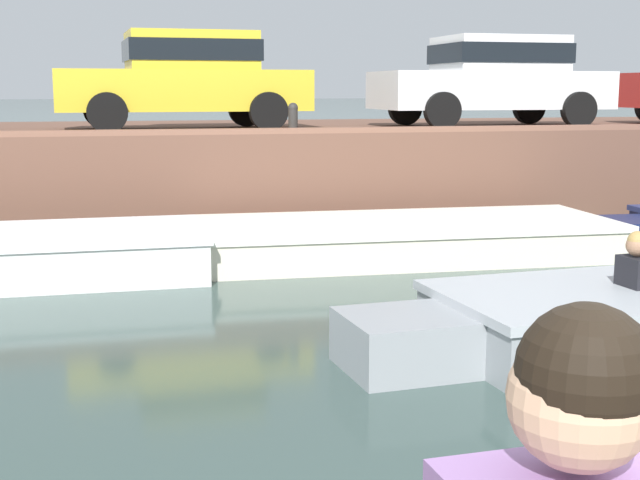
% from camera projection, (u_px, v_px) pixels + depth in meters
% --- Properties ---
extents(ground_plane, '(400.00, 400.00, 0.00)m').
position_uv_depth(ground_plane, '(319.00, 352.00, 7.56)').
color(ground_plane, '#384C47').
extents(far_quay_wall, '(60.00, 6.00, 1.56)m').
position_uv_depth(far_quay_wall, '(204.00, 171.00, 15.71)').
color(far_quay_wall, brown).
rests_on(far_quay_wall, ground).
extents(far_wall_coping, '(60.00, 0.24, 0.08)m').
position_uv_depth(far_wall_coping, '(225.00, 131.00, 12.81)').
color(far_wall_coping, brown).
rests_on(far_wall_coping, far_quay_wall).
extents(boat_moored_central_cream, '(6.70, 2.45, 0.49)m').
position_uv_depth(boat_moored_central_cream, '(382.00, 239.00, 11.79)').
color(boat_moored_central_cream, silver).
rests_on(boat_moored_central_cream, ground).
extents(car_left_inner_yellow, '(4.02, 2.05, 1.54)m').
position_uv_depth(car_left_inner_yellow, '(185.00, 76.00, 14.24)').
color(car_left_inner_yellow, yellow).
rests_on(car_left_inner_yellow, far_quay_wall).
extents(car_centre_white, '(4.00, 2.00, 1.54)m').
position_uv_depth(car_centre_white, '(493.00, 77.00, 15.48)').
color(car_centre_white, white).
rests_on(car_centre_white, far_quay_wall).
extents(mooring_bollard_mid, '(0.15, 0.15, 0.45)m').
position_uv_depth(mooring_bollard_mid, '(293.00, 117.00, 13.15)').
color(mooring_bollard_mid, '#2D2B28').
rests_on(mooring_bollard_mid, far_quay_wall).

